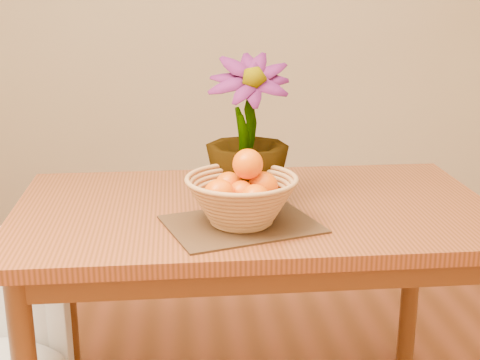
{
  "coord_description": "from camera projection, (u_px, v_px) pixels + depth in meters",
  "views": [
    {
      "loc": [
        -0.22,
        -1.55,
        1.39
      ],
      "look_at": [
        -0.05,
        0.18,
        0.86
      ],
      "focal_mm": 50.0,
      "sensor_mm": 36.0,
      "label": 1
    }
  ],
  "objects": [
    {
      "name": "table",
      "position": [
        254.0,
        233.0,
        1.99
      ],
      "size": [
        1.4,
        0.8,
        0.75
      ],
      "color": "brown",
      "rests_on": "floor"
    },
    {
      "name": "placemat",
      "position": [
        242.0,
        224.0,
        1.8
      ],
      "size": [
        0.46,
        0.39,
        0.01
      ],
      "primitive_type": "cube",
      "rotation": [
        0.0,
        0.0,
        0.3
      ],
      "color": "#3C2716",
      "rests_on": "table"
    },
    {
      "name": "wicker_basket",
      "position": [
        242.0,
        202.0,
        1.78
      ],
      "size": [
        0.3,
        0.3,
        0.12
      ],
      "color": "#AD7848",
      "rests_on": "placemat"
    },
    {
      "name": "orange_pile",
      "position": [
        243.0,
        186.0,
        1.77
      ],
      "size": [
        0.21,
        0.2,
        0.15
      ],
      "rotation": [
        0.0,
        0.0,
        -0.17
      ],
      "color": "#E04E03",
      "rests_on": "wicker_basket"
    },
    {
      "name": "potted_plant",
      "position": [
        247.0,
        131.0,
        1.93
      ],
      "size": [
        0.26,
        0.26,
        0.43
      ],
      "primitive_type": "imported",
      "rotation": [
        0.0,
        0.0,
        -0.08
      ],
      "color": "#134514",
      "rests_on": "table"
    }
  ]
}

